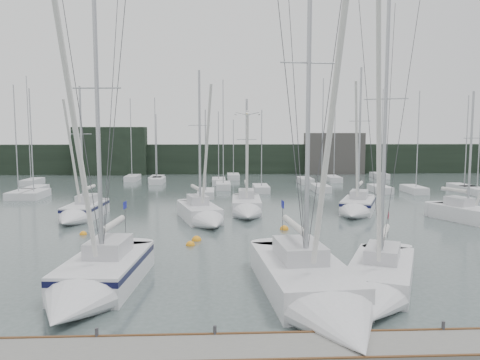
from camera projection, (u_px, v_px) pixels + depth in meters
name	position (u px, v px, depth m)	size (l,w,h in m)	color
ground	(262.00, 302.00, 20.17)	(160.00, 160.00, 0.00)	#43514F
dock	(276.00, 351.00, 15.18)	(24.00, 2.00, 0.40)	slate
far_treeline	(229.00, 159.00, 81.51)	(90.00, 4.00, 5.00)	black
far_building_left	(110.00, 151.00, 78.44)	(12.00, 3.00, 8.00)	black
far_building_right	(334.00, 153.00, 80.24)	(10.00, 3.00, 7.00)	#42403D
mast_forest	(240.00, 184.00, 60.82)	(57.15, 24.18, 14.74)	silver
sailboat_near_left	(93.00, 283.00, 20.66)	(3.95, 9.97, 15.66)	silver
sailboat_near_center	(318.00, 296.00, 19.11)	(4.52, 12.11, 17.47)	silver
sailboat_near_right	(377.00, 286.00, 20.60)	(6.44, 9.72, 14.86)	silver
sailboat_mid_a	(80.00, 213.00, 38.52)	(2.94, 8.07, 11.81)	silver
sailboat_mid_b	(204.00, 216.00, 37.25)	(4.73, 8.90, 12.98)	silver
sailboat_mid_c	(247.00, 208.00, 40.90)	(2.83, 8.21, 10.92)	silver
sailboat_mid_d	(356.00, 208.00, 41.06)	(5.44, 8.07, 13.73)	silver
sailboat_mid_e	(478.00, 216.00, 37.15)	(5.09, 7.62, 11.28)	silver
buoy_a	(190.00, 245.00, 30.09)	(0.58, 0.58, 0.58)	orange
buoy_b	(284.00, 230.00, 34.91)	(0.66, 0.66, 0.66)	orange
buoy_c	(83.00, 235.00, 33.24)	(0.51, 0.51, 0.51)	orange
seagull	(247.00, 114.00, 21.61)	(1.09, 0.51, 0.22)	white
buoy_d	(197.00, 240.00, 31.43)	(0.65, 0.65, 0.65)	orange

